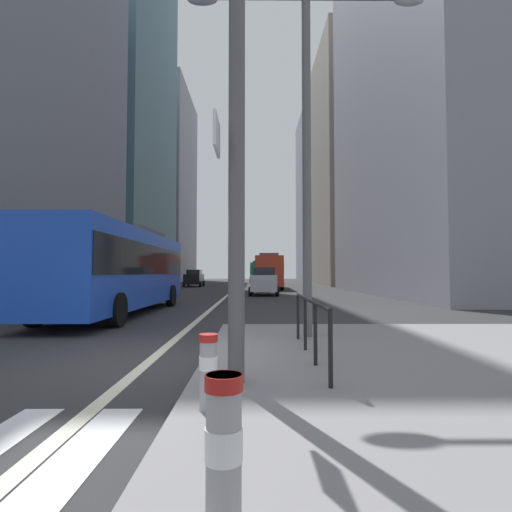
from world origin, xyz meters
TOP-DOWN VIEW (x-y plane):
  - ground_plane at (0.00, 20.00)m, footprint 160.00×160.00m
  - median_island at (5.50, -1.00)m, footprint 9.00×10.00m
  - lane_centre_line at (0.00, 30.00)m, footprint 0.20×80.00m
  - office_tower_left_mid at (-16.00, 43.86)m, footprint 11.20×21.76m
  - office_tower_left_far at (-16.00, 69.84)m, footprint 10.33×21.03m
  - office_tower_right_mid at (17.00, 48.68)m, footprint 13.08×22.94m
  - office_tower_right_far at (17.00, 71.32)m, footprint 11.57×17.63m
  - city_bus_blue_oncoming at (-3.28, 8.09)m, footprint 2.78×11.14m
  - city_bus_red_receding at (3.30, 32.43)m, footprint 2.85×10.95m
  - city_bus_red_distant at (2.58, 55.82)m, footprint 2.72×10.51m
  - car_oncoming_mid at (-5.00, 38.34)m, footprint 2.06×4.37m
  - car_receding_near at (2.58, 20.88)m, footprint 2.17×4.21m
  - car_receding_far at (3.49, 45.05)m, footprint 2.12×4.28m
  - car_oncoming_far at (-5.60, 22.83)m, footprint 2.18×4.51m
  - traffic_signal_gantry at (-0.81, -1.82)m, footprint 7.15×0.65m
  - street_lamp_post at (3.06, 1.87)m, footprint 5.50×0.32m
  - bollard_front at (1.70, -5.00)m, footprint 0.20×0.20m
  - bollard_left at (1.37, -2.86)m, footprint 0.20×0.20m
  - pedestrian_railing at (2.80, -0.28)m, footprint 0.06×3.66m

SIDE VIEW (x-z plane):
  - ground_plane at x=0.00m, z-range 0.00..0.00m
  - lane_centre_line at x=0.00m, z-range 0.00..0.01m
  - median_island at x=5.50m, z-range 0.00..0.15m
  - bollard_left at x=1.37m, z-range 0.20..0.98m
  - bollard_front at x=1.70m, z-range 0.20..1.11m
  - pedestrian_railing at x=2.80m, z-range 0.37..1.35m
  - car_receding_near at x=2.58m, z-range 0.02..1.96m
  - car_receding_far at x=3.49m, z-range 0.02..1.96m
  - car_oncoming_mid at x=-5.00m, z-range 0.02..1.96m
  - car_oncoming_far at x=-5.60m, z-range 0.02..1.96m
  - city_bus_red_distant at x=2.58m, z-range 0.13..3.53m
  - city_bus_red_receding at x=3.30m, z-range 0.14..3.54m
  - city_bus_blue_oncoming at x=-3.28m, z-range 0.14..3.54m
  - traffic_signal_gantry at x=-0.81m, z-range 1.16..7.16m
  - street_lamp_post at x=3.06m, z-range 1.28..9.28m
  - office_tower_right_mid at x=17.00m, z-range 0.00..31.63m
  - office_tower_right_far at x=17.00m, z-range 0.00..33.25m
  - office_tower_left_far at x=-16.00m, z-range 0.00..36.99m
  - office_tower_left_mid at x=-16.00m, z-range 0.00..50.65m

